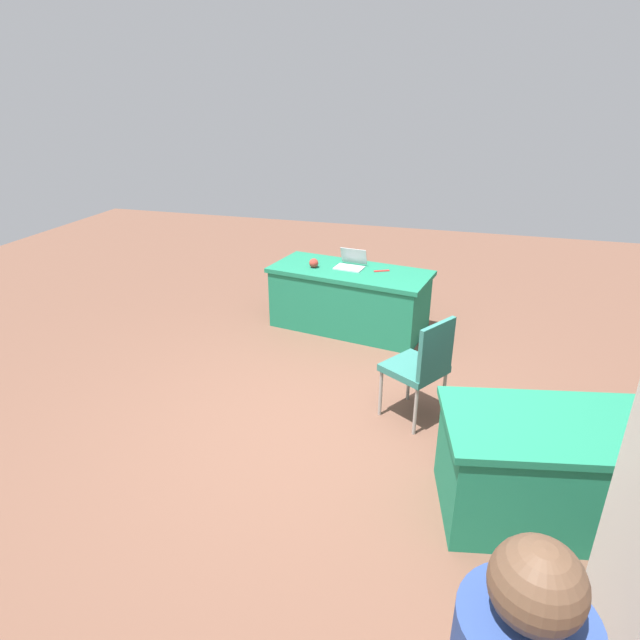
# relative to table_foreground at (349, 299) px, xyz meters

# --- Properties ---
(ground_plane) EXTENTS (14.40, 14.40, 0.00)m
(ground_plane) POSITION_rel_table_foreground_xyz_m (-0.29, 2.09, -0.36)
(ground_plane) COLOR brown
(table_foreground) EXTENTS (1.93, 1.09, 0.72)m
(table_foreground) POSITION_rel_table_foreground_xyz_m (0.00, 0.00, 0.00)
(table_foreground) COLOR #1E7A56
(table_foreground) RESTS_ON ground
(table_mid_left) EXTENTS (1.86, 1.12, 0.72)m
(table_mid_left) POSITION_rel_table_foreground_xyz_m (-2.10, 2.56, -0.00)
(table_mid_left) COLOR #1E7A56
(table_mid_left) RESTS_ON ground
(chair_tucked_left) EXTENTS (0.61, 0.61, 0.95)m
(chair_tucked_left) POSITION_rel_table_foreground_xyz_m (-1.00, 1.71, 0.18)
(chair_tucked_left) COLOR #9E9993
(chair_tucked_left) RESTS_ON ground
(laptop_silver) EXTENTS (0.35, 0.33, 0.21)m
(laptop_silver) POSITION_rel_table_foreground_xyz_m (0.01, -0.08, 0.40)
(laptop_silver) COLOR silver
(laptop_silver) RESTS_ON table_foreground
(yarn_ball) EXTENTS (0.11, 0.11, 0.11)m
(yarn_ball) POSITION_rel_table_foreground_xyz_m (0.42, 0.04, 0.41)
(yarn_ball) COLOR #B2382D
(yarn_ball) RESTS_ON table_foreground
(scissors_red) EXTENTS (0.18, 0.12, 0.01)m
(scissors_red) POSITION_rel_table_foreground_xyz_m (-0.36, -0.04, 0.36)
(scissors_red) COLOR red
(scissors_red) RESTS_ON table_foreground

